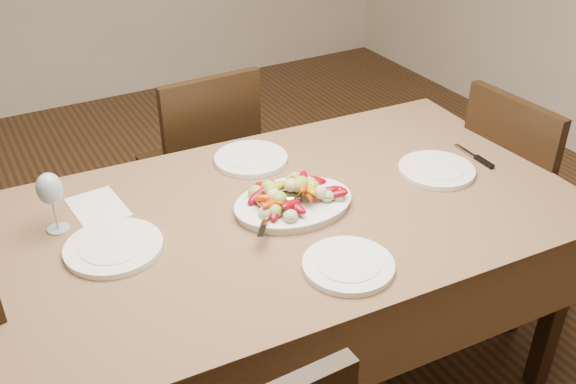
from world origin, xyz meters
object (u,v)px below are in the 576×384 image
at_px(dining_table, 288,301).
at_px(wine_glass, 52,201).
at_px(plate_near, 348,266).
at_px(plate_left, 114,247).
at_px(chair_right, 529,198).
at_px(plate_right, 436,170).
at_px(chair_far, 198,166).
at_px(serving_platter, 293,205).
at_px(plate_far, 251,159).

relative_size(dining_table, wine_glass, 8.98).
bearing_deg(plate_near, plate_left, 143.58).
xyz_separation_m(chair_right, wine_glass, (-1.76, 0.27, 0.39)).
bearing_deg(chair_right, plate_near, 103.79).
relative_size(plate_right, wine_glass, 1.27).
distance_m(dining_table, plate_left, 0.67).
bearing_deg(chair_far, plate_near, 86.16).
height_order(chair_right, plate_near, chair_right).
xyz_separation_m(serving_platter, plate_far, (0.02, 0.34, -0.00)).
relative_size(chair_far, plate_far, 3.65).
distance_m(dining_table, serving_platter, 0.39).
height_order(plate_far, wine_glass, wine_glass).
xyz_separation_m(plate_left, plate_right, (1.10, -0.10, 0.00)).
relative_size(chair_far, wine_glass, 4.64).
bearing_deg(plate_far, chair_far, 90.26).
height_order(serving_platter, plate_far, serving_platter).
relative_size(chair_right, plate_far, 3.65).
height_order(dining_table, wine_glass, wine_glass).
xyz_separation_m(chair_right, plate_near, (-1.11, -0.31, 0.29)).
height_order(chair_far, plate_far, chair_far).
distance_m(plate_far, wine_glass, 0.71).
xyz_separation_m(chair_far, serving_platter, (-0.02, -0.89, 0.30)).
bearing_deg(chair_right, wine_glass, 79.52).
distance_m(dining_table, plate_far, 0.51).
bearing_deg(serving_platter, chair_right, -1.30).
xyz_separation_m(plate_left, plate_near, (0.54, -0.40, 0.00)).
bearing_deg(chair_far, chair_right, 137.51).
distance_m(chair_right, plate_right, 0.62).
bearing_deg(plate_far, serving_platter, -93.47).
bearing_deg(plate_right, chair_far, 119.42).
bearing_deg(serving_platter, plate_left, 173.79).
bearing_deg(plate_right, plate_far, 143.59).
height_order(dining_table, plate_right, plate_right).
xyz_separation_m(chair_right, serving_platter, (-1.09, 0.02, 0.30)).
height_order(dining_table, plate_left, plate_left).
distance_m(chair_far, plate_far, 0.62).
xyz_separation_m(plate_far, plate_near, (-0.04, -0.68, 0.00)).
relative_size(chair_far, plate_left, 3.41).
relative_size(plate_left, plate_far, 1.07).
distance_m(chair_right, plate_left, 1.67).
xyz_separation_m(serving_platter, wine_glass, (-0.67, 0.24, 0.09)).
distance_m(chair_far, wine_glass, 1.02).
height_order(dining_table, plate_far, plate_far).
distance_m(plate_left, plate_near, 0.67).
distance_m(chair_far, serving_platter, 0.93).
bearing_deg(chair_far, plate_far, 88.14).
xyz_separation_m(serving_platter, plate_right, (0.54, -0.04, -0.00)).
height_order(serving_platter, plate_right, serving_platter).
xyz_separation_m(dining_table, chair_far, (0.03, 0.88, 0.10)).
bearing_deg(serving_platter, wine_glass, 160.23).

